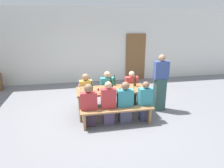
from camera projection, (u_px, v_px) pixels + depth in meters
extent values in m
plane|color=slate|center=(112.00, 113.00, 5.82)|extent=(24.00, 24.00, 0.00)
cube|color=silver|center=(96.00, 46.00, 8.76)|extent=(14.00, 0.20, 3.20)
cube|color=brown|center=(136.00, 57.00, 9.13)|extent=(0.90, 0.06, 2.10)
cube|color=olive|center=(112.00, 90.00, 5.61)|extent=(1.99, 0.83, 0.05)
cylinder|color=olive|center=(81.00, 110.00, 5.22)|extent=(0.07, 0.07, 0.70)
cylinder|color=olive|center=(146.00, 105.00, 5.56)|extent=(0.07, 0.07, 0.70)
cylinder|color=olive|center=(79.00, 100.00, 5.88)|extent=(0.07, 0.07, 0.70)
cylinder|color=olive|center=(138.00, 96.00, 6.23)|extent=(0.07, 0.07, 0.70)
cube|color=#9E7247|center=(118.00, 110.00, 5.03)|extent=(1.89, 0.30, 0.04)
cube|color=#9E7247|center=(84.00, 121.00, 4.93)|extent=(0.06, 0.24, 0.41)
cube|color=#9E7247|center=(149.00, 115.00, 5.25)|extent=(0.06, 0.24, 0.41)
cube|color=#9E7247|center=(108.00, 92.00, 6.37)|extent=(1.89, 0.30, 0.04)
cube|color=#9E7247|center=(81.00, 100.00, 6.28)|extent=(0.06, 0.24, 0.41)
cube|color=#9E7247|center=(133.00, 97.00, 6.60)|extent=(0.06, 0.24, 0.41)
cylinder|color=#194723|center=(114.00, 82.00, 5.92)|extent=(0.07, 0.07, 0.23)
cylinder|color=#194723|center=(114.00, 77.00, 5.88)|extent=(0.02, 0.02, 0.08)
cylinder|color=black|center=(114.00, 75.00, 5.86)|extent=(0.03, 0.03, 0.01)
cylinder|color=#143319|center=(111.00, 89.00, 5.25)|extent=(0.08, 0.08, 0.25)
cylinder|color=#143319|center=(111.00, 82.00, 5.20)|extent=(0.03, 0.03, 0.10)
cylinder|color=black|center=(111.00, 80.00, 5.18)|extent=(0.03, 0.03, 0.01)
cylinder|color=#194723|center=(92.00, 89.00, 5.30)|extent=(0.08, 0.08, 0.22)
cylinder|color=#194723|center=(91.00, 83.00, 5.26)|extent=(0.03, 0.03, 0.10)
cylinder|color=black|center=(91.00, 81.00, 5.24)|extent=(0.03, 0.03, 0.01)
cylinder|color=#332814|center=(135.00, 82.00, 5.85)|extent=(0.08, 0.08, 0.25)
cylinder|color=#332814|center=(135.00, 76.00, 5.80)|extent=(0.03, 0.03, 0.09)
cylinder|color=black|center=(135.00, 75.00, 5.79)|extent=(0.03, 0.03, 0.01)
cylinder|color=#143319|center=(111.00, 84.00, 5.68)|extent=(0.07, 0.07, 0.23)
cylinder|color=#143319|center=(111.00, 79.00, 5.63)|extent=(0.03, 0.03, 0.09)
cylinder|color=black|center=(111.00, 77.00, 5.61)|extent=(0.03, 0.03, 0.01)
cylinder|color=#143319|center=(112.00, 87.00, 5.45)|extent=(0.08, 0.08, 0.20)
cylinder|color=#143319|center=(112.00, 82.00, 5.41)|extent=(0.03, 0.03, 0.09)
cylinder|color=black|center=(112.00, 80.00, 5.40)|extent=(0.03, 0.03, 0.01)
cylinder|color=silver|center=(120.00, 92.00, 5.34)|extent=(0.06, 0.06, 0.01)
cylinder|color=silver|center=(120.00, 91.00, 5.33)|extent=(0.01, 0.01, 0.06)
cone|color=maroon|center=(120.00, 89.00, 5.31)|extent=(0.07, 0.07, 0.08)
cylinder|color=silver|center=(133.00, 91.00, 5.47)|extent=(0.06, 0.06, 0.01)
cylinder|color=silver|center=(133.00, 89.00, 5.46)|extent=(0.01, 0.01, 0.07)
cone|color=beige|center=(133.00, 87.00, 5.44)|extent=(0.07, 0.07, 0.09)
cylinder|color=silver|center=(79.00, 89.00, 5.63)|extent=(0.06, 0.06, 0.01)
cylinder|color=silver|center=(79.00, 87.00, 5.61)|extent=(0.01, 0.01, 0.08)
cone|color=#D18C93|center=(79.00, 84.00, 5.59)|extent=(0.07, 0.07, 0.09)
cylinder|color=silver|center=(98.00, 93.00, 5.29)|extent=(0.06, 0.06, 0.01)
cylinder|color=silver|center=(98.00, 92.00, 5.27)|extent=(0.01, 0.01, 0.07)
cone|color=maroon|center=(98.00, 89.00, 5.25)|extent=(0.07, 0.07, 0.07)
cube|color=#3D2C3C|center=(89.00, 117.00, 5.09)|extent=(0.31, 0.24, 0.45)
cube|color=#C6383D|center=(89.00, 101.00, 4.97)|extent=(0.41, 0.20, 0.44)
sphere|color=#846047|center=(88.00, 88.00, 4.87)|extent=(0.22, 0.22, 0.22)
cube|color=#54466B|center=(108.00, 115.00, 5.19)|extent=(0.28, 0.24, 0.45)
cube|color=#C6383D|center=(108.00, 98.00, 5.05)|extent=(0.37, 0.20, 0.51)
sphere|color=tan|center=(108.00, 85.00, 4.95)|extent=(0.18, 0.18, 0.18)
cube|color=#4B4C67|center=(125.00, 114.00, 5.27)|extent=(0.31, 0.24, 0.45)
cube|color=teal|center=(125.00, 98.00, 5.14)|extent=(0.41, 0.20, 0.45)
sphere|color=#846047|center=(125.00, 86.00, 5.05)|extent=(0.21, 0.21, 0.21)
cube|color=#393F62|center=(145.00, 112.00, 5.38)|extent=(0.26, 0.24, 0.45)
cube|color=teal|center=(145.00, 96.00, 5.25)|extent=(0.35, 0.20, 0.45)
sphere|color=#846047|center=(146.00, 85.00, 5.16)|extent=(0.18, 0.18, 0.18)
cube|color=#333643|center=(86.00, 101.00, 6.16)|extent=(0.29, 0.24, 0.45)
cube|color=gold|center=(86.00, 87.00, 6.03)|extent=(0.38, 0.20, 0.44)
sphere|color=#A87A5B|center=(85.00, 77.00, 5.94)|extent=(0.21, 0.21, 0.21)
cube|color=#3D516B|center=(107.00, 99.00, 6.28)|extent=(0.31, 0.24, 0.45)
cube|color=teal|center=(107.00, 85.00, 6.15)|extent=(0.41, 0.20, 0.49)
sphere|color=tan|center=(107.00, 75.00, 6.05)|extent=(0.20, 0.20, 0.20)
cube|color=#2A5050|center=(131.00, 98.00, 6.43)|extent=(0.30, 0.24, 0.45)
cube|color=#C6383D|center=(131.00, 84.00, 6.30)|extent=(0.40, 0.20, 0.47)
sphere|color=beige|center=(132.00, 74.00, 6.20)|extent=(0.18, 0.18, 0.18)
cube|color=#31534E|center=(159.00, 94.00, 5.96)|extent=(0.31, 0.24, 0.98)
cube|color=#384C8C|center=(161.00, 70.00, 5.74)|extent=(0.42, 0.20, 0.52)
sphere|color=#A87A5B|center=(162.00, 58.00, 5.64)|extent=(0.19, 0.19, 0.19)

